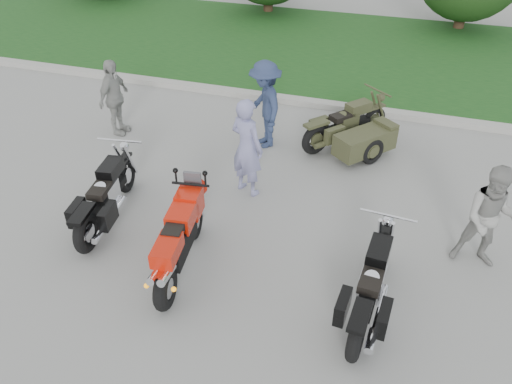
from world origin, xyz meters
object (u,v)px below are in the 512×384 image
(person_back, at_px, (114,98))
(person_denim, at_px, (265,105))
(person_grey, at_px, (491,219))
(person_stripe, at_px, (247,147))
(sportbike_red, at_px, (179,239))
(cruiser_right, at_px, (370,289))
(cruiser_left, at_px, (105,199))
(cruiser_sidecar, at_px, (355,135))

(person_back, bearing_deg, person_denim, -79.35)
(person_grey, height_order, person_back, person_grey)
(person_stripe, bearing_deg, sportbike_red, 106.29)
(sportbike_red, distance_m, cruiser_right, 2.88)
(cruiser_left, distance_m, cruiser_sidecar, 5.29)
(cruiser_left, xyz_separation_m, cruiser_sidecar, (3.77, 3.70, -0.05))
(person_grey, distance_m, person_back, 7.96)
(cruiser_right, bearing_deg, cruiser_left, 175.29)
(sportbike_red, height_order, person_denim, person_denim)
(cruiser_left, height_order, cruiser_right, cruiser_left)
(cruiser_right, height_order, person_stripe, person_stripe)
(person_denim, bearing_deg, cruiser_left, -61.67)
(cruiser_left, height_order, person_stripe, person_stripe)
(cruiser_sidecar, bearing_deg, person_denim, -132.93)
(cruiser_right, bearing_deg, person_grey, 50.34)
(person_grey, bearing_deg, cruiser_sidecar, 129.04)
(cruiser_left, distance_m, person_denim, 3.94)
(cruiser_sidecar, relative_size, person_stripe, 1.13)
(sportbike_red, relative_size, cruiser_right, 0.93)
(cruiser_sidecar, relative_size, person_back, 1.25)
(cruiser_left, bearing_deg, person_denim, 53.50)
(cruiser_sidecar, relative_size, person_grey, 1.23)
(cruiser_right, xyz_separation_m, person_denim, (-2.80, 4.19, 0.49))
(person_denim, xyz_separation_m, person_back, (-3.34, -0.50, -0.09))
(cruiser_left, bearing_deg, person_stripe, 30.11)
(cruiser_left, bearing_deg, person_back, 108.56)
(sportbike_red, relative_size, person_denim, 1.17)
(cruiser_left, xyz_separation_m, cruiser_right, (4.63, -0.73, -0.01))
(person_back, bearing_deg, cruiser_left, -150.75)
(cruiser_sidecar, distance_m, person_denim, 2.02)
(sportbike_red, xyz_separation_m, person_denim, (0.08, 4.19, 0.33))
(cruiser_left, height_order, person_grey, person_grey)
(sportbike_red, distance_m, person_grey, 4.70)
(person_grey, distance_m, person_denim, 5.05)
(cruiser_left, distance_m, person_back, 3.34)
(person_grey, height_order, person_denim, person_denim)
(cruiser_left, relative_size, person_denim, 1.27)
(sportbike_red, bearing_deg, person_stripe, 75.10)
(sportbike_red, xyz_separation_m, person_grey, (4.42, 1.60, 0.26))
(sportbike_red, relative_size, person_grey, 1.27)
(sportbike_red, distance_m, person_denim, 4.20)
(cruiser_right, bearing_deg, person_stripe, 141.87)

